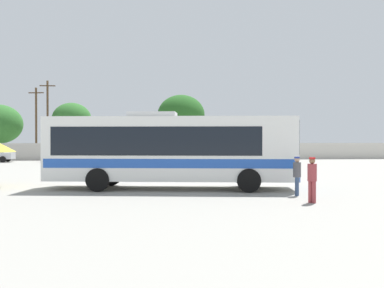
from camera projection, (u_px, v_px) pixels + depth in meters
The scene contains 12 objects.
ground_plane at pixel (149, 172), 30.11m from camera, with size 300.00×300.00×0.00m, color gray.
perimeter_wall at pixel (150, 151), 48.79m from camera, with size 80.00×0.30×1.91m, color beige.
coach_bus_white_blue at pixel (168, 148), 19.88m from camera, with size 11.66×4.13×3.58m.
attendant_by_bus_door at pixel (297, 174), 17.42m from camera, with size 0.43×0.43×1.60m.
passenger_waiting_on_apron at pixel (312, 177), 15.44m from camera, with size 0.46×0.46×1.66m.
parked_car_second_black at pixel (66, 154), 44.44m from camera, with size 4.25×2.13×1.42m.
parked_car_third_grey at pixel (118, 154), 45.22m from camera, with size 4.70×2.31×1.50m.
parked_car_rightmost_grey at pixel (177, 154), 45.53m from camera, with size 4.17×2.07×1.44m.
utility_pole_near at pixel (36, 122), 49.81m from camera, with size 1.80×0.41×8.40m.
utility_pole_far at pixel (48, 118), 50.20m from camera, with size 1.80×0.24×9.27m.
roadside_tree_midleft at pixel (72, 119), 52.49m from camera, with size 4.75×4.75×6.86m.
roadside_tree_midright at pixel (181, 115), 54.09m from camera, with size 5.99×5.99×8.00m.
Camera 1 is at (0.21, -20.24, 2.29)m, focal length 39.85 mm.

